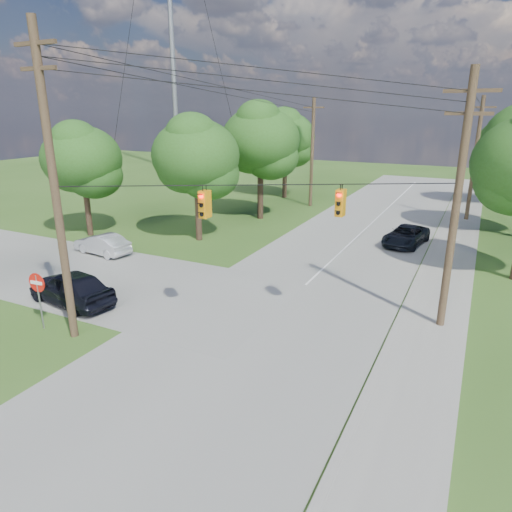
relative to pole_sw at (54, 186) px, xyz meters
The scene contains 19 objects.
ground 7.75m from the pole_sw, ahead, with size 140.00×140.00×0.00m, color #2E501A.
main_road 10.16m from the pole_sw, 34.88° to the left, with size 10.00×100.00×0.03m, color gray.
sidewalk_east 15.37m from the pole_sw, 19.08° to the left, with size 2.60×100.00×0.12m, color gray.
pole_sw is the anchor object (origin of this frame).
pole_ne 15.51m from the pole_sw, 29.38° to the left, with size 2.00×0.32×10.50m.
pole_north_e 32.55m from the pole_sw, 65.48° to the left, with size 2.00×0.32×10.00m.
pole_north_w 29.62m from the pole_sw, 90.77° to the left, with size 2.00×0.32×10.00m.
power_lines 13.04m from the pole_sw, 61.30° to the left, with size 13.93×29.62×4.93m.
traffic_signals 8.24m from the pole_sw, 29.38° to the left, with size 4.91×3.27×1.05m.
radio_mast 55.63m from the pole_sw, 121.00° to the left, with size 0.70×0.70×45.00m, color gray.
tree_w_near 14.99m from the pole_sw, 103.11° to the left, with size 6.00×6.00×8.40m.
tree_w_mid 22.73m from the pole_sw, 96.06° to the left, with size 6.40×6.40×9.22m.
tree_w_far 32.90m from the pole_sw, 97.69° to the left, with size 6.00×6.00×8.73m.
tree_e_far 40.90m from the pole_sw, 66.82° to the left, with size 5.80×5.80×8.32m.
tree_cross_n 16.64m from the pole_sw, 133.29° to the left, with size 5.60×5.60×7.91m.
car_cross_dark 6.38m from the pole_sw, 138.24° to the left, with size 1.97×4.89×1.67m, color black.
car_cross_silver 12.63m from the pole_sw, 128.38° to the left, with size 1.41×4.05×1.33m, color silver.
car_main_north 22.89m from the pole_sw, 62.95° to the left, with size 2.17×4.71×1.31m, color black.
do_not_enter_sign 4.72m from the pole_sw, behind, with size 0.84×0.12×2.52m.
Camera 1 is at (9.70, -11.46, 8.95)m, focal length 32.00 mm.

